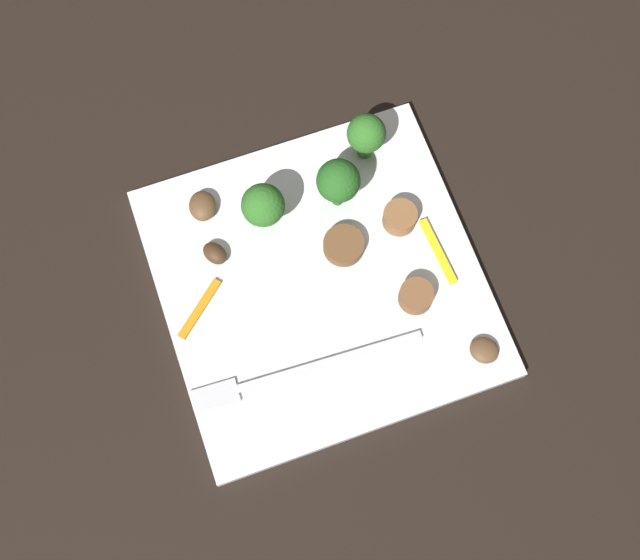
% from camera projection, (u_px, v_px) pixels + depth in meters
% --- Properties ---
extents(ground_plane, '(1.40, 1.40, 0.00)m').
position_uv_depth(ground_plane, '(320.00, 284.00, 0.65)').
color(ground_plane, black).
extents(plate, '(0.25, 0.25, 0.01)m').
position_uv_depth(plate, '(320.00, 282.00, 0.65)').
color(plate, white).
rests_on(plate, ground_plane).
extents(fork, '(0.18, 0.02, 0.00)m').
position_uv_depth(fork, '(290.00, 374.00, 0.62)').
color(fork, silver).
rests_on(fork, plate).
extents(broccoli_floret_0, '(0.03, 0.03, 0.05)m').
position_uv_depth(broccoli_floret_0, '(338.00, 182.00, 0.63)').
color(broccoli_floret_0, '#296420').
rests_on(broccoli_floret_0, plate).
extents(broccoli_floret_1, '(0.03, 0.03, 0.05)m').
position_uv_depth(broccoli_floret_1, '(366.00, 135.00, 0.65)').
color(broccoli_floret_1, '#347525').
rests_on(broccoli_floret_1, plate).
extents(broccoli_floret_2, '(0.03, 0.03, 0.05)m').
position_uv_depth(broccoli_floret_2, '(263.00, 206.00, 0.63)').
color(broccoli_floret_2, '#347525').
rests_on(broccoli_floret_2, plate).
extents(sausage_slice_0, '(0.03, 0.03, 0.02)m').
position_uv_depth(sausage_slice_0, '(416.00, 296.00, 0.63)').
color(sausage_slice_0, brown).
rests_on(sausage_slice_0, plate).
extents(sausage_slice_1, '(0.04, 0.04, 0.02)m').
position_uv_depth(sausage_slice_1, '(400.00, 217.00, 0.65)').
color(sausage_slice_1, brown).
rests_on(sausage_slice_1, plate).
extents(sausage_slice_2, '(0.03, 0.03, 0.01)m').
position_uv_depth(sausage_slice_2, '(344.00, 245.00, 0.65)').
color(sausage_slice_2, brown).
rests_on(sausage_slice_2, plate).
extents(mushroom_0, '(0.02, 0.03, 0.01)m').
position_uv_depth(mushroom_0, '(215.00, 253.00, 0.64)').
color(mushroom_0, '#422B19').
rests_on(mushroom_0, plate).
extents(mushroom_1, '(0.03, 0.03, 0.01)m').
position_uv_depth(mushroom_1, '(484.00, 350.00, 0.62)').
color(mushroom_1, brown).
rests_on(mushroom_1, plate).
extents(mushroom_2, '(0.03, 0.03, 0.01)m').
position_uv_depth(mushroom_2, '(203.00, 206.00, 0.65)').
color(mushroom_2, brown).
rests_on(mushroom_2, plate).
extents(pepper_strip_0, '(0.01, 0.06, 0.00)m').
position_uv_depth(pepper_strip_0, '(438.00, 251.00, 0.65)').
color(pepper_strip_0, yellow).
rests_on(pepper_strip_0, plate).
extents(pepper_strip_1, '(0.04, 0.04, 0.00)m').
position_uv_depth(pepper_strip_1, '(200.00, 309.00, 0.63)').
color(pepper_strip_1, orange).
rests_on(pepper_strip_1, plate).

